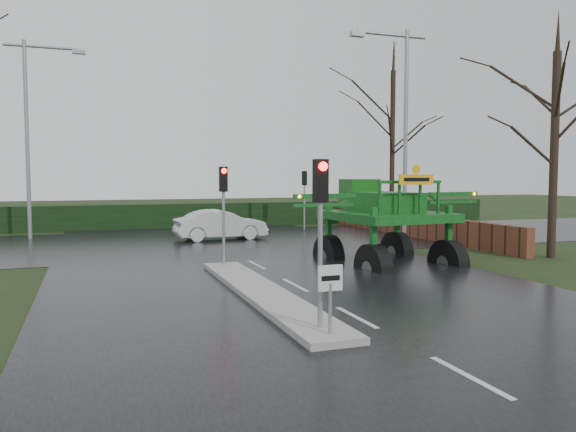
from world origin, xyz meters
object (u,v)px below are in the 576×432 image
object	(u,v)px
traffic_signal_mid	(223,194)
street_light_right	(400,117)
street_light_left_far	(33,121)
traffic_signal_near	(321,207)
traffic_signal_far	(304,187)
white_sedan	(221,240)
keep_left_sign	(330,288)
crop_sprayer	(370,207)

from	to	relation	value
traffic_signal_mid	street_light_right	size ratio (longest dim) A/B	0.35
street_light_right	street_light_left_far	distance (m)	18.24
traffic_signal_near	traffic_signal_far	xyz separation A→B (m)	(7.80, 21.02, 0.00)
traffic_signal_far	white_sedan	distance (m)	7.38
keep_left_sign	traffic_signal_near	size ratio (longest dim) A/B	0.38
keep_left_sign	street_light_right	distance (m)	17.23
street_light_right	crop_sprayer	xyz separation A→B (m)	(-4.71, -6.06, -3.86)
traffic_signal_far	white_sedan	xyz separation A→B (m)	(-5.91, -3.59, -2.59)
traffic_signal_near	traffic_signal_far	bearing A→B (deg)	69.64
crop_sprayer	keep_left_sign	bearing A→B (deg)	-127.37
traffic_signal_mid	white_sedan	world-z (taller)	traffic_signal_mid
traffic_signal_far	street_light_left_far	world-z (taller)	street_light_left_far
traffic_signal_mid	crop_sprayer	distance (m)	5.05
street_light_right	crop_sprayer	size ratio (longest dim) A/B	1.24
white_sedan	traffic_signal_near	bearing A→B (deg)	170.40
street_light_right	white_sedan	distance (m)	10.64
traffic_signal_mid	traffic_signal_near	bearing A→B (deg)	-90.00
traffic_signal_near	white_sedan	size ratio (longest dim) A/B	0.77
keep_left_sign	crop_sprayer	bearing A→B (deg)	57.28
traffic_signal_mid	street_light_right	world-z (taller)	street_light_right
keep_left_sign	street_light_right	bearing A→B (deg)	54.88
street_light_right	crop_sprayer	bearing A→B (deg)	-127.88
street_light_right	keep_left_sign	bearing A→B (deg)	-125.12
street_light_right	white_sedan	bearing A→B (deg)	149.83
street_light_left_far	street_light_right	bearing A→B (deg)	-26.02
traffic_signal_far	crop_sprayer	xyz separation A→B (m)	(-3.02, -14.07, -0.46)
keep_left_sign	crop_sprayer	world-z (taller)	crop_sprayer
street_light_left_far	white_sedan	xyz separation A→B (m)	(8.79, -3.58, -5.99)
street_light_right	crop_sprayer	distance (m)	8.59
street_light_right	white_sedan	xyz separation A→B (m)	(-7.60, 4.42, -5.99)
crop_sprayer	white_sedan	xyz separation A→B (m)	(-2.89, 10.48, -2.13)
traffic_signal_far	white_sedan	bearing A→B (deg)	31.28
keep_left_sign	street_light_left_far	xyz separation A→B (m)	(-6.89, 21.50, 4.93)
keep_left_sign	traffic_signal_mid	xyz separation A→B (m)	(0.00, 8.99, 1.53)
traffic_signal_far	crop_sprayer	distance (m)	14.39
traffic_signal_near	street_light_right	bearing A→B (deg)	53.87
street_light_left_far	white_sedan	distance (m)	11.22
traffic_signal_far	street_light_left_far	xyz separation A→B (m)	(-14.69, -0.01, 3.40)
street_light_left_far	white_sedan	size ratio (longest dim) A/B	2.19
keep_left_sign	traffic_signal_near	distance (m)	1.61
keep_left_sign	traffic_signal_near	world-z (taller)	traffic_signal_near
street_light_right	street_light_left_far	bearing A→B (deg)	153.98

